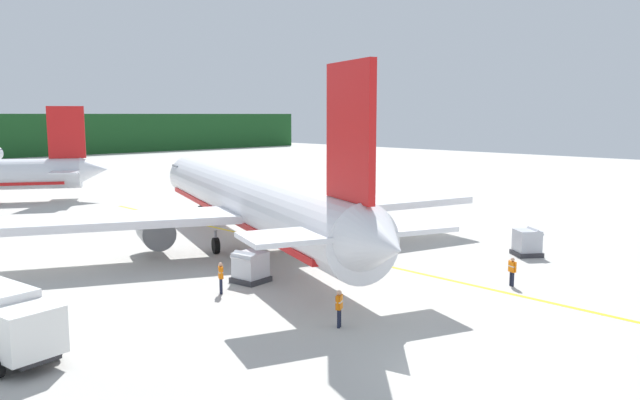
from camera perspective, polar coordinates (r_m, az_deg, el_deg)
name	(u,v)px	position (r m, az deg, el deg)	size (l,w,h in m)	color
ground	(14,220)	(63.74, -26.10, -1.61)	(240.00, 320.00, 0.20)	#B7B5AD
airliner_foreground	(247,201)	(44.60, -6.62, -0.06)	(33.79, 40.30, 11.90)	white
cargo_container_near	(527,243)	(44.47, 18.36, -3.71)	(2.35, 2.35, 1.88)	#333338
cargo_container_far	(250,267)	(35.87, -6.38, -6.09)	(1.99, 1.99, 1.85)	#333338
crew_marshaller	(221,275)	(33.76, -9.02, -6.78)	(0.41, 0.57, 1.71)	#191E33
crew_loader_left	(512,269)	(36.41, 17.10, -6.05)	(0.38, 0.59, 1.62)	#191E33
crew_loader_right	(339,305)	(28.27, 1.76, -9.58)	(0.57, 0.41, 1.71)	#191E33
apron_guide_line	(320,251)	(43.72, 0.05, -4.67)	(0.30, 60.00, 0.01)	yellow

